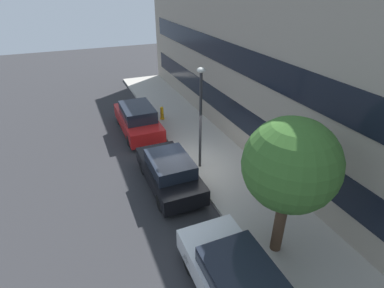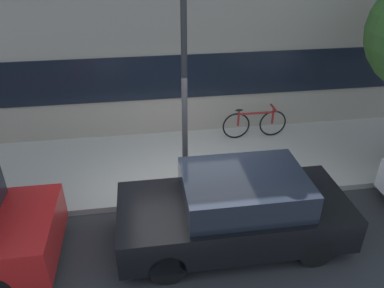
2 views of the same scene
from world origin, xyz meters
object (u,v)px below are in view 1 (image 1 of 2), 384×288
(street_tree, at_px, (291,166))
(lamp_post, at_px, (201,109))
(parked_car_black, at_px, (169,172))
(parked_car_red, at_px, (138,119))
(fire_hydrant, at_px, (162,113))
(bicycle, at_px, (264,174))
(parked_car_white, at_px, (239,284))

(street_tree, xyz_separation_m, lamp_post, (-4.92, -0.27, -0.28))
(parked_car_black, bearing_deg, parked_car_red, 0.00)
(parked_car_red, xyz_separation_m, street_tree, (9.35, 1.85, 2.31))
(parked_car_black, relative_size, street_tree, 0.93)
(parked_car_black, xyz_separation_m, street_tree, (4.27, 1.85, 2.38))
(parked_car_black, distance_m, fire_hydrant, 6.19)
(fire_hydrant, height_order, bicycle, bicycle)
(lamp_post, bearing_deg, fire_hydrant, 179.87)
(parked_car_red, height_order, street_tree, street_tree)
(street_tree, relative_size, lamp_post, 0.99)
(parked_car_white, distance_m, street_tree, 3.17)
(fire_hydrant, bearing_deg, lamp_post, -0.13)
(bicycle, xyz_separation_m, lamp_post, (-2.03, -1.83, 2.24))
(parked_car_red, height_order, parked_car_black, parked_car_red)
(parked_car_white, height_order, street_tree, street_tree)
(parked_car_black, bearing_deg, street_tree, -156.56)
(bicycle, relative_size, lamp_post, 0.40)
(parked_car_red, height_order, parked_car_white, parked_car_red)
(parked_car_red, relative_size, bicycle, 2.61)
(parked_car_red, distance_m, fire_hydrant, 1.84)
(parked_car_white, relative_size, street_tree, 0.97)
(parked_car_red, distance_m, bicycle, 7.31)
(parked_car_red, relative_size, parked_car_white, 1.08)
(parked_car_black, height_order, street_tree, street_tree)
(parked_car_black, xyz_separation_m, parked_car_white, (5.24, 0.00, -0.00))
(bicycle, bearing_deg, fire_hydrant, -166.39)
(fire_hydrant, relative_size, bicycle, 0.44)
(parked_car_red, distance_m, street_tree, 9.81)
(bicycle, height_order, street_tree, street_tree)
(parked_car_white, height_order, lamp_post, lamp_post)
(parked_car_black, distance_m, bicycle, 3.68)
(parked_car_black, distance_m, parked_car_white, 5.24)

